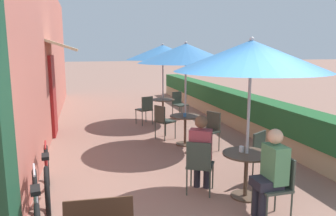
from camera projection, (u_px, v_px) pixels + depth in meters
cafe_facade_wall at (47, 55)px, 8.98m from camera, size 0.98×14.17×4.20m
planter_hedge at (223, 103)px, 10.60m from camera, size 0.60×13.17×1.01m
patio_table_near at (246, 166)px, 4.99m from camera, size 0.73×0.73×0.70m
patio_umbrella_near at (251, 56)px, 4.69m from camera, size 2.24×2.24×2.43m
cafe_chair_near_left at (278, 182)px, 4.34m from camera, size 0.41×0.41×0.87m
seated_patron_near_left at (271, 171)px, 4.28m from camera, size 0.40×0.34×1.25m
cafe_chair_near_right at (265, 153)px, 5.53m from camera, size 0.55×0.55×0.87m
cafe_chair_near_back at (200, 163)px, 5.09m from camera, size 0.54×0.54×0.87m
seated_patron_near_back at (201, 150)px, 5.17m from camera, size 0.47×0.51×1.25m
coffee_cup_near at (241, 149)px, 5.01m from camera, size 0.07×0.07×0.09m
patio_table_mid at (185, 124)px, 7.78m from camera, size 0.73×0.73×0.70m
patio_umbrella_mid at (186, 53)px, 7.49m from camera, size 2.24×2.24×2.43m
cafe_chair_mid_left at (210, 128)px, 7.32m from camera, size 0.54×0.54×0.87m
cafe_chair_mid_right at (163, 119)px, 8.24m from camera, size 0.54×0.54×0.87m
coffee_cup_mid at (185, 115)px, 7.60m from camera, size 0.07×0.07×0.09m
patio_table_far at (163, 106)px, 10.30m from camera, size 0.73×0.73×0.70m
patio_umbrella_far at (163, 52)px, 10.01m from camera, size 2.24×2.24×2.43m
cafe_chair_far_left at (145, 108)px, 9.82m from camera, size 0.52×0.52×0.87m
cafe_chair_far_right at (179, 103)px, 10.78m from camera, size 0.52×0.52×0.87m
bicycle_leaning at (37, 213)px, 3.84m from camera, size 0.33×1.77×0.79m
bicycle_second at (47, 176)px, 4.93m from camera, size 0.24×1.78×0.80m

